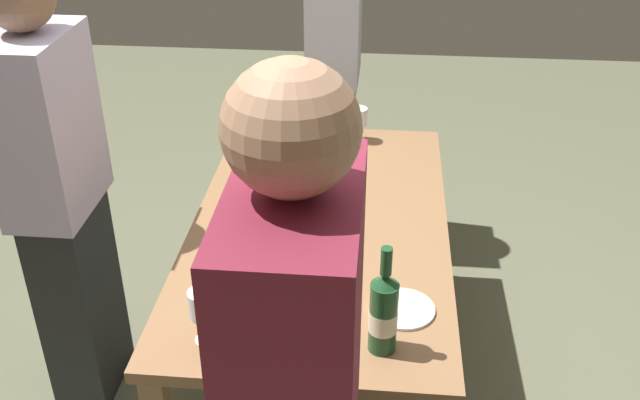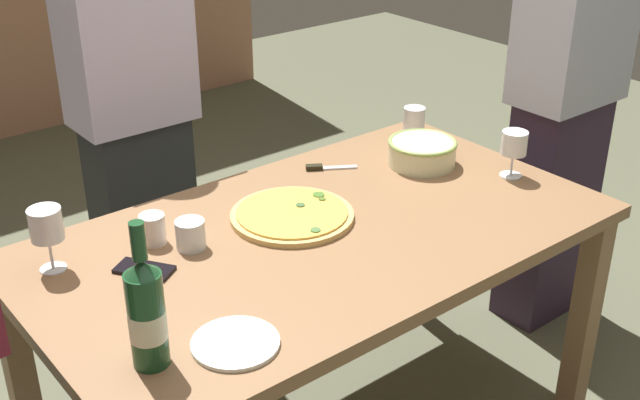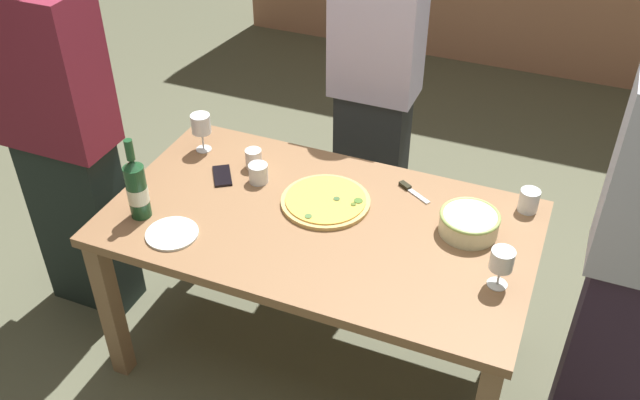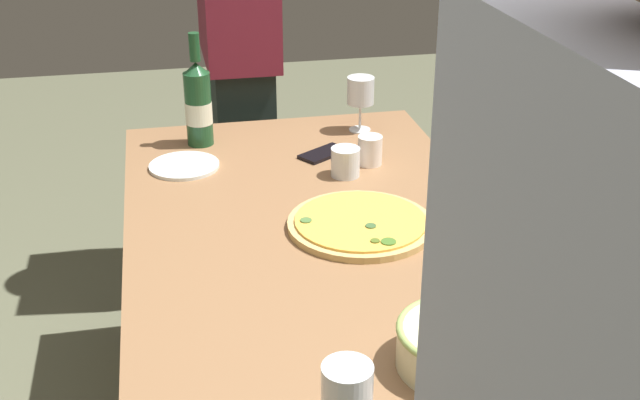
% 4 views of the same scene
% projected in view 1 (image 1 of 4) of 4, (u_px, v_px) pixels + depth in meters
% --- Properties ---
extents(ground_plane, '(8.00, 8.00, 0.00)m').
position_uv_depth(ground_plane, '(320.00, 378.00, 2.97)').
color(ground_plane, '#5E6049').
extents(dining_table, '(1.60, 0.90, 0.75)m').
position_uv_depth(dining_table, '(320.00, 244.00, 2.64)').
color(dining_table, '#8B6341').
rests_on(dining_table, ground).
extents(pizza, '(0.35, 0.35, 0.03)m').
position_uv_depth(pizza, '(291.00, 221.00, 2.58)').
color(pizza, tan).
rests_on(pizza, dining_table).
extents(serving_bowl, '(0.22, 0.22, 0.08)m').
position_uv_depth(serving_bowl, '(299.00, 144.00, 3.04)').
color(serving_bowl, beige).
rests_on(serving_bowl, dining_table).
extents(wine_bottle, '(0.08, 0.08, 0.33)m').
position_uv_depth(wine_bottle, '(383.00, 312.00, 1.97)').
color(wine_bottle, '#1B4826').
rests_on(wine_bottle, dining_table).
extents(wine_glass_near_pizza, '(0.08, 0.08, 0.15)m').
position_uv_depth(wine_glass_near_pizza, '(358.00, 118.00, 3.12)').
color(wine_glass_near_pizza, white).
rests_on(wine_glass_near_pizza, dining_table).
extents(wine_glass_by_bottle, '(0.08, 0.08, 0.17)m').
position_uv_depth(wine_glass_by_bottle, '(203.00, 305.00, 2.00)').
color(wine_glass_by_bottle, white).
rests_on(wine_glass_by_bottle, dining_table).
extents(cup_amber, '(0.07, 0.07, 0.08)m').
position_uv_depth(cup_amber, '(237.00, 274.00, 2.26)').
color(cup_amber, white).
rests_on(cup_amber, dining_table).
extents(cup_ceramic, '(0.08, 0.08, 0.09)m').
position_uv_depth(cup_ceramic, '(254.00, 124.00, 3.21)').
color(cup_ceramic, white).
rests_on(cup_ceramic, dining_table).
extents(cup_spare, '(0.08, 0.08, 0.08)m').
position_uv_depth(cup_spare, '(267.00, 264.00, 2.31)').
color(cup_spare, white).
rests_on(cup_spare, dining_table).
extents(side_plate, '(0.19, 0.19, 0.01)m').
position_uv_depth(side_plate, '(402.00, 309.00, 2.17)').
color(side_plate, white).
rests_on(side_plate, dining_table).
extents(cell_phone, '(0.14, 0.16, 0.01)m').
position_uv_depth(cell_phone, '(269.00, 303.00, 2.19)').
color(cell_phone, black).
rests_on(cell_phone, dining_table).
extents(pizza_knife, '(0.15, 0.10, 0.02)m').
position_uv_depth(pizza_knife, '(248.00, 181.00, 2.84)').
color(pizza_knife, silver).
rests_on(pizza_knife, dining_table).
extents(person_host, '(0.39, 0.24, 1.67)m').
position_uv_depth(person_host, '(60.00, 199.00, 2.54)').
color(person_host, '#25282A').
rests_on(person_host, ground).
extents(person_guest_left, '(0.39, 0.24, 1.75)m').
position_uv_depth(person_guest_left, '(334.00, 70.00, 3.49)').
color(person_guest_left, '#322337').
rests_on(person_guest_left, ground).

